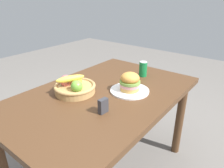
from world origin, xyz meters
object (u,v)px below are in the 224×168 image
object	(u,v)px
plate	(130,91)
soda_can	(143,69)
sandwich	(130,82)
napkin_holder	(103,106)
fruit_basket	(74,87)

from	to	relation	value
plate	soda_can	xyz separation A→B (m)	(0.32, 0.08, 0.06)
sandwich	napkin_holder	size ratio (longest dim) A/B	1.63
soda_can	sandwich	bearing A→B (deg)	-166.16
plate	napkin_holder	distance (m)	0.34
sandwich	napkin_holder	world-z (taller)	sandwich
sandwich	fruit_basket	world-z (taller)	sandwich
soda_can	fruit_basket	distance (m)	0.61
sandwich	soda_can	distance (m)	0.33
fruit_basket	plate	bearing A→B (deg)	-48.96
soda_can	napkin_holder	xyz separation A→B (m)	(-0.65, -0.11, -0.02)
sandwich	soda_can	size ratio (longest dim) A/B	1.16
soda_can	napkin_holder	distance (m)	0.66
fruit_basket	napkin_holder	world-z (taller)	fruit_basket
fruit_basket	napkin_holder	distance (m)	0.34
plate	fruit_basket	bearing A→B (deg)	131.04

